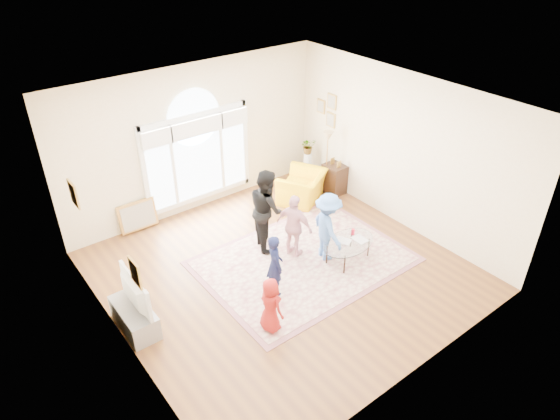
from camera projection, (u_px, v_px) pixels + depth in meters
ground at (283, 271)px, 9.26m from camera, size 6.00×6.00×0.00m
room_shell at (200, 143)px, 10.35m from camera, size 6.00×6.00×6.00m
area_rug at (304, 261)px, 9.51m from camera, size 3.60×2.60×0.02m
rug_border at (304, 261)px, 9.51m from camera, size 3.80×2.80×0.01m
tv_console at (135, 317)px, 7.93m from camera, size 0.45×1.00×0.42m
television at (130, 293)px, 7.67m from camera, size 0.17×1.01×0.58m
coffee_table at (349, 243)px, 9.33m from camera, size 1.24×0.88×0.54m
armchair at (302, 187)px, 11.29m from camera, size 1.36×1.31×0.68m
side_cabinet at (334, 179)px, 11.61m from camera, size 0.40×0.50×0.70m
floor_lamp at (328, 141)px, 11.15m from camera, size 0.27×0.27×1.51m
plant_pedestal at (308, 166)px, 12.15m from camera, size 0.20×0.20×0.70m
potted_plant at (308, 146)px, 11.86m from camera, size 0.44×0.42×0.39m
leaning_picture at (140, 230)px, 10.43m from camera, size 0.80×0.14×0.62m
child_red at (271, 305)px, 7.75m from camera, size 0.34×0.49×0.97m
child_navy at (275, 265)px, 8.45m from camera, size 0.38×0.48×1.16m
child_black at (267, 209)px, 9.53m from camera, size 0.85×0.96×1.64m
child_pink at (294, 226)px, 9.34m from camera, size 0.54×0.82×1.29m
child_blue at (328, 227)px, 9.25m from camera, size 0.70×0.98×1.37m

